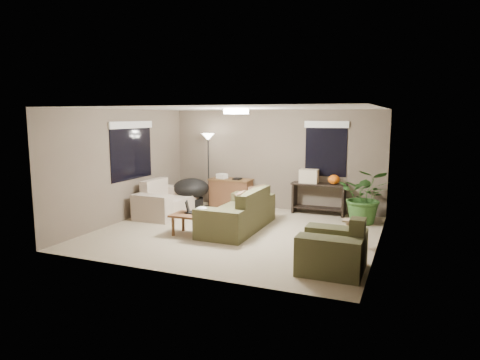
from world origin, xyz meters
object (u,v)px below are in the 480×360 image
at_px(main_sofa, 240,215).
at_px(papasan_chair, 191,191).
at_px(floor_lamp, 208,146).
at_px(houseplant, 365,202).
at_px(armchair, 333,252).
at_px(loveseat, 166,203).
at_px(cat_scratching_post, 348,235).
at_px(console_table, 319,196).
at_px(coffee_table, 197,218).
at_px(desk, 231,193).

bearing_deg(main_sofa, papasan_chair, 145.38).
bearing_deg(floor_lamp, houseplant, -3.31).
relative_size(main_sofa, armchair, 2.20).
xyz_separation_m(loveseat, houseplant, (4.49, 1.00, 0.18)).
relative_size(loveseat, cat_scratching_post, 3.20).
bearing_deg(main_sofa, floor_lamp, 132.43).
bearing_deg(console_table, cat_scratching_post, -66.06).
distance_m(houseplant, cat_scratching_post, 1.89).
relative_size(console_table, cat_scratching_post, 2.60).
relative_size(armchair, floor_lamp, 0.52).
height_order(main_sofa, houseplant, houseplant).
distance_m(main_sofa, armchair, 2.82).
relative_size(armchair, coffee_table, 1.00).
relative_size(loveseat, floor_lamp, 0.84).
bearing_deg(papasan_chair, coffee_table, -58.67).
xyz_separation_m(main_sofa, loveseat, (-2.12, 0.50, 0.00)).
relative_size(loveseat, desk, 1.45).
relative_size(console_table, floor_lamp, 0.68).
relative_size(loveseat, console_table, 1.23).
xyz_separation_m(console_table, papasan_chair, (-3.08, -0.73, 0.03)).
xyz_separation_m(main_sofa, cat_scratching_post, (2.29, -0.37, -0.08)).
bearing_deg(floor_lamp, loveseat, -113.55).
bearing_deg(console_table, desk, -176.71).
bearing_deg(floor_lamp, desk, 14.76).
relative_size(main_sofa, cat_scratching_post, 4.40).
height_order(desk, console_table, same).
bearing_deg(cat_scratching_post, papasan_chair, 158.34).
distance_m(armchair, coffee_table, 3.00).
relative_size(floor_lamp, cat_scratching_post, 3.82).
distance_m(coffee_table, papasan_chair, 2.40).
height_order(main_sofa, desk, main_sofa).
distance_m(loveseat, armchair, 4.89).
height_order(main_sofa, loveseat, same).
xyz_separation_m(desk, houseplant, (3.39, -0.38, 0.10)).
bearing_deg(desk, papasan_chair, -143.90).
relative_size(armchair, papasan_chair, 0.86).
xyz_separation_m(armchair, houseplant, (0.12, 3.20, 0.18)).
xyz_separation_m(console_table, houseplant, (1.14, -0.51, 0.04)).
bearing_deg(armchair, coffee_table, 162.05).
relative_size(loveseat, papasan_chair, 1.38).
xyz_separation_m(armchair, coffee_table, (-2.86, 0.93, 0.06)).
bearing_deg(loveseat, console_table, 24.22).
relative_size(papasan_chair, floor_lamp, 0.61).
xyz_separation_m(papasan_chair, houseplant, (4.22, 0.23, 0.01)).
height_order(coffee_table, papasan_chair, papasan_chair).
bearing_deg(main_sofa, armchair, -36.94).
xyz_separation_m(loveseat, desk, (1.10, 1.38, 0.08)).
height_order(loveseat, houseplant, houseplant).
xyz_separation_m(loveseat, coffee_table, (1.52, -1.27, 0.06)).
bearing_deg(main_sofa, houseplant, 32.36).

